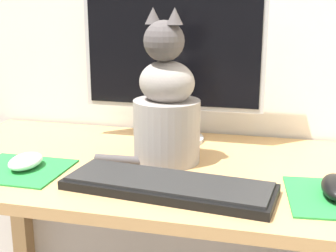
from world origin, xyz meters
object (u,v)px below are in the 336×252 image
at_px(computer_mouse_right, 336,187).
at_px(keyboard, 169,186).
at_px(cat, 166,107).
at_px(computer_mouse_left, 26,161).
at_px(monitor, 172,55).

bearing_deg(computer_mouse_right, keyboard, -171.45).
height_order(keyboard, cat, cat).
distance_m(computer_mouse_right, cat, 0.41).
bearing_deg(computer_mouse_left, cat, 24.83).
distance_m(keyboard, computer_mouse_left, 0.35).
xyz_separation_m(monitor, keyboard, (0.08, -0.35, -0.22)).
bearing_deg(computer_mouse_left, computer_mouse_right, 0.47).
bearing_deg(cat, computer_mouse_right, -1.64).
relative_size(keyboard, computer_mouse_right, 3.81).
distance_m(keyboard, computer_mouse_right, 0.32).
xyz_separation_m(keyboard, cat, (-0.05, 0.18, 0.12)).
height_order(keyboard, computer_mouse_right, computer_mouse_right).
bearing_deg(keyboard, monitor, 108.94).
bearing_deg(keyboard, cat, 112.70).
height_order(monitor, cat, monitor).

